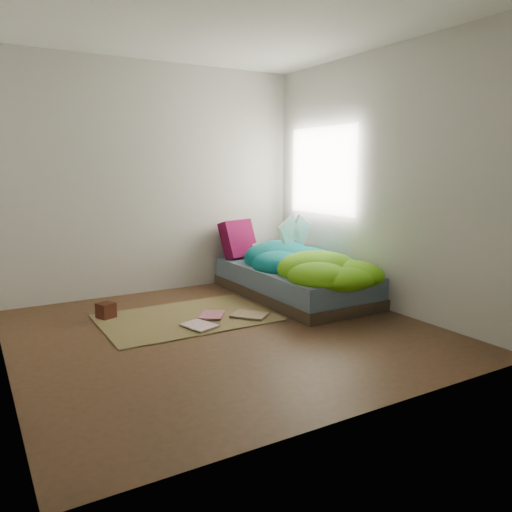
{
  "coord_description": "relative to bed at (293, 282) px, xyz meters",
  "views": [
    {
      "loc": [
        -1.91,
        -3.8,
        1.44
      ],
      "look_at": [
        0.75,
        0.75,
        0.5
      ],
      "focal_mm": 35.0,
      "sensor_mm": 36.0,
      "label": 1
    }
  ],
  "objects": [
    {
      "name": "ground",
      "position": [
        -1.22,
        -0.72,
        -0.17
      ],
      "size": [
        3.5,
        3.5,
        0.0
      ],
      "primitive_type": "cube",
      "color": "#3E2E17",
      "rests_on": "ground"
    },
    {
      "name": "room_walls",
      "position": [
        -1.21,
        -0.71,
        1.46
      ],
      "size": [
        3.54,
        3.54,
        2.62
      ],
      "color": "silver",
      "rests_on": "ground"
    },
    {
      "name": "bed",
      "position": [
        0.0,
        0.0,
        0.0
      ],
      "size": [
        1.0,
        2.0,
        0.34
      ],
      "color": "#3C3221",
      "rests_on": "ground"
    },
    {
      "name": "duvet",
      "position": [
        0.0,
        -0.22,
        0.34
      ],
      "size": [
        0.96,
        1.84,
        0.34
      ],
      "primitive_type": null,
      "color": "#064E67",
      "rests_on": "bed"
    },
    {
      "name": "rug",
      "position": [
        -1.37,
        -0.17,
        -0.16
      ],
      "size": [
        1.6,
        1.1,
        0.01
      ],
      "primitive_type": "cube",
      "color": "brown",
      "rests_on": "ground"
    },
    {
      "name": "pillow_floral",
      "position": [
        0.18,
        0.59,
        0.24
      ],
      "size": [
        0.68,
        0.52,
        0.14
      ],
      "primitive_type": "cube",
      "rotation": [
        0.0,
        0.0,
        -0.26
      ],
      "color": "beige",
      "rests_on": "bed"
    },
    {
      "name": "pillow_magenta",
      "position": [
        -0.25,
        0.83,
        0.4
      ],
      "size": [
        0.48,
        0.28,
        0.46
      ],
      "primitive_type": "cube",
      "rotation": [
        0.0,
        0.0,
        0.32
      ],
      "color": "#4B0526",
      "rests_on": "bed"
    },
    {
      "name": "open_book",
      "position": [
        0.15,
        0.18,
        0.65
      ],
      "size": [
        0.46,
        0.21,
        0.27
      ],
      "primitive_type": null,
      "rotation": [
        0.0,
        0.0,
        0.27
      ],
      "color": "#2C8836",
      "rests_on": "duvet"
    },
    {
      "name": "wooden_box",
      "position": [
        -2.04,
        0.21,
        -0.08
      ],
      "size": [
        0.19,
        0.19,
        0.14
      ],
      "primitive_type": "cube",
      "rotation": [
        0.0,
        0.0,
        0.39
      ],
      "color": "black",
      "rests_on": "rug"
    },
    {
      "name": "floor_book_a",
      "position": [
        -1.49,
        -0.55,
        -0.14
      ],
      "size": [
        0.31,
        0.36,
        0.02
      ],
      "primitive_type": "imported",
      "rotation": [
        0.0,
        0.0,
        0.31
      ],
      "color": "white",
      "rests_on": "rug"
    },
    {
      "name": "floor_book_b",
      "position": [
        -1.24,
        -0.22,
        -0.14
      ],
      "size": [
        0.36,
        0.38,
        0.03
      ],
      "primitive_type": "imported",
      "rotation": [
        0.0,
        0.0,
        -0.61
      ],
      "color": "#D07888",
      "rests_on": "rug"
    },
    {
      "name": "floor_book_c",
      "position": [
        -0.92,
        -0.54,
        -0.14
      ],
      "size": [
        0.39,
        0.41,
        0.03
      ],
      "primitive_type": "imported",
      "rotation": [
        0.0,
        0.0,
        0.67
      ],
      "color": "tan",
      "rests_on": "rug"
    }
  ]
}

